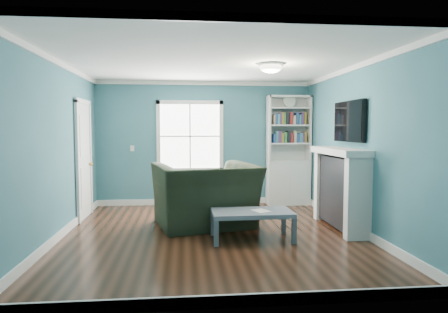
{
  "coord_description": "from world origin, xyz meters",
  "views": [
    {
      "loc": [
        -0.42,
        -5.95,
        1.61
      ],
      "look_at": [
        0.21,
        0.4,
        1.16
      ],
      "focal_mm": 32.0,
      "sensor_mm": 36.0,
      "label": 1
    }
  ],
  "objects": [
    {
      "name": "light_switch",
      "position": [
        -1.5,
        2.48,
        1.2
      ],
      "size": [
        0.08,
        0.01,
        0.12
      ],
      "primitive_type": "cube",
      "color": "white",
      "rests_on": "room_walls"
    },
    {
      "name": "tv",
      "position": [
        2.2,
        0.2,
        1.72
      ],
      "size": [
        0.06,
        1.1,
        0.65
      ],
      "primitive_type": "cube",
      "color": "black",
      "rests_on": "fireplace"
    },
    {
      "name": "paper_sheet",
      "position": [
        0.68,
        -0.32,
        0.42
      ],
      "size": [
        0.29,
        0.32,
        0.0
      ],
      "primitive_type": "cube",
      "rotation": [
        0.0,
        0.0,
        0.42
      ],
      "color": "white",
      "rests_on": "coffee_table"
    },
    {
      "name": "door",
      "position": [
        -2.22,
        1.4,
        1.07
      ],
      "size": [
        0.12,
        0.98,
        2.17
      ],
      "color": "silver",
      "rests_on": "ground"
    },
    {
      "name": "fireplace",
      "position": [
        2.08,
        0.2,
        0.64
      ],
      "size": [
        0.44,
        1.58,
        1.3
      ],
      "color": "black",
      "rests_on": "ground"
    },
    {
      "name": "coffee_table",
      "position": [
        0.55,
        -0.31,
        0.37
      ],
      "size": [
        1.17,
        0.65,
        0.42
      ],
      "rotation": [
        0.0,
        0.0,
        0.01
      ],
      "color": "#4B525A",
      "rests_on": "ground"
    },
    {
      "name": "floor",
      "position": [
        0.0,
        0.0,
        0.0
      ],
      "size": [
        5.0,
        5.0,
        0.0
      ],
      "primitive_type": "plane",
      "color": "black",
      "rests_on": "ground"
    },
    {
      "name": "trim",
      "position": [
        0.0,
        0.0,
        1.24
      ],
      "size": [
        4.5,
        5.0,
        2.6
      ],
      "color": "white",
      "rests_on": "ground"
    },
    {
      "name": "recliner",
      "position": [
        -0.07,
        0.56,
        0.69
      ],
      "size": [
        1.78,
        1.37,
        1.38
      ],
      "primitive_type": "imported",
      "rotation": [
        0.0,
        0.0,
        -2.9
      ],
      "color": "black",
      "rests_on": "ground"
    },
    {
      "name": "window",
      "position": [
        -0.3,
        2.49,
        1.45
      ],
      "size": [
        1.4,
        0.06,
        1.5
      ],
      "color": "white",
      "rests_on": "room_walls"
    },
    {
      "name": "room_walls",
      "position": [
        0.0,
        0.0,
        1.58
      ],
      "size": [
        5.0,
        5.0,
        5.0
      ],
      "color": "#346674",
      "rests_on": "ground"
    },
    {
      "name": "bookshelf",
      "position": [
        1.77,
        2.3,
        0.92
      ],
      "size": [
        0.9,
        0.35,
        2.31
      ],
      "color": "silver",
      "rests_on": "ground"
    },
    {
      "name": "ceiling_fixture",
      "position": [
        0.9,
        0.1,
        2.55
      ],
      "size": [
        0.38,
        0.38,
        0.15
      ],
      "color": "white",
      "rests_on": "room_walls"
    }
  ]
}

